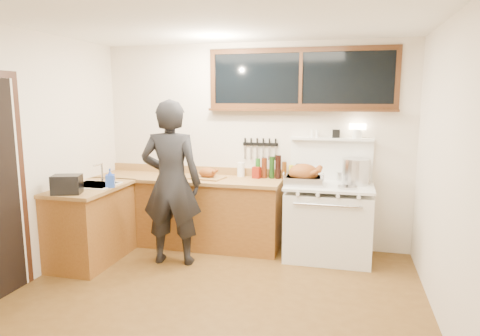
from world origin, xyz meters
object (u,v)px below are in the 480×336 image
(man, at_px, (171,183))
(vintage_stove, at_px, (328,220))
(roast_turkey, at_px, (304,176))
(cutting_board, at_px, (208,174))

(man, bearing_deg, vintage_stove, 18.84)
(man, height_order, roast_turkey, man)
(man, xyz_separation_m, roast_turkey, (1.46, 0.51, 0.05))
(roast_turkey, bearing_deg, man, -160.61)
(roast_turkey, bearing_deg, vintage_stove, 16.07)
(vintage_stove, bearing_deg, roast_turkey, -163.93)
(vintage_stove, distance_m, roast_turkey, 0.62)
(roast_turkey, bearing_deg, cutting_board, 175.50)
(vintage_stove, xyz_separation_m, man, (-1.75, -0.60, 0.48))
(man, relative_size, cutting_board, 4.10)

